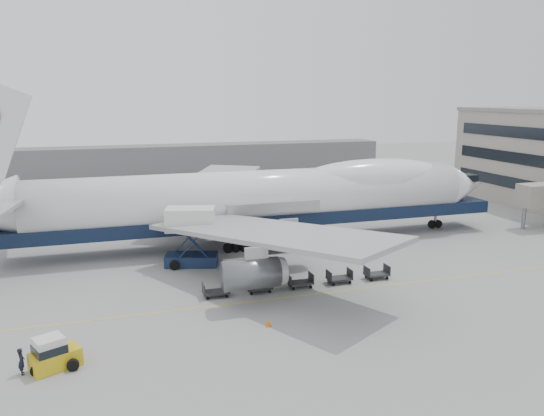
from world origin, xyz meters
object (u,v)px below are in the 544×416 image
object	(u,v)px
catering_truck	(191,233)
baggage_tug	(53,354)
airliner	(262,197)
ground_worker	(21,361)

from	to	relation	value
catering_truck	baggage_tug	distance (m)	22.68
baggage_tug	airliner	bearing A→B (deg)	24.69
airliner	baggage_tug	world-z (taller)	airliner
baggage_tug	ground_worker	world-z (taller)	baggage_tug
baggage_tug	ground_worker	distance (m)	1.89
catering_truck	baggage_tug	world-z (taller)	catering_truck
baggage_tug	catering_truck	bearing A→B (deg)	33.03
airliner	baggage_tug	xyz separation A→B (m)	(-21.72, -25.24, -4.63)
airliner	catering_truck	distance (m)	11.68
airliner	ground_worker	size ratio (longest dim) A/B	37.46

